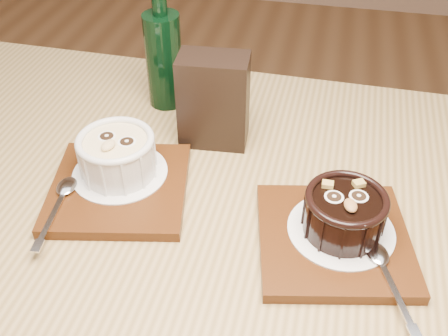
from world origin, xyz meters
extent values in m
cube|color=olive|center=(0.24, -0.10, 0.73)|extent=(1.22, 0.83, 0.04)
cylinder|color=olive|center=(-0.31, 0.26, 0.35)|extent=(0.06, 0.06, 0.71)
cube|color=#47220B|center=(0.08, -0.07, 0.76)|extent=(0.21, 0.21, 0.01)
cylinder|color=white|center=(0.08, -0.04, 0.77)|extent=(0.13, 0.13, 0.00)
cylinder|color=silver|center=(0.08, -0.04, 0.79)|extent=(0.10, 0.10, 0.05)
cylinder|color=#D9C084|center=(0.08, -0.04, 0.82)|extent=(0.08, 0.08, 0.00)
torus|color=silver|center=(0.08, -0.04, 0.82)|extent=(0.10, 0.10, 0.01)
cylinder|color=black|center=(0.06, -0.04, 0.82)|extent=(0.02, 0.02, 0.00)
cylinder|color=black|center=(0.09, -0.04, 0.82)|extent=(0.02, 0.02, 0.00)
ellipsoid|color=tan|center=(0.07, -0.06, 0.82)|extent=(0.02, 0.03, 0.01)
cube|color=#47220B|center=(0.37, -0.10, 0.76)|extent=(0.21, 0.21, 0.01)
cylinder|color=white|center=(0.38, -0.09, 0.77)|extent=(0.13, 0.13, 0.00)
cylinder|color=black|center=(0.38, -0.09, 0.79)|extent=(0.09, 0.09, 0.05)
cylinder|color=black|center=(0.38, -0.09, 0.81)|extent=(0.08, 0.08, 0.00)
torus|color=black|center=(0.38, -0.09, 0.82)|extent=(0.10, 0.10, 0.01)
cylinder|color=black|center=(0.36, -0.09, 0.82)|extent=(0.02, 0.02, 0.00)
cylinder|color=black|center=(0.39, -0.08, 0.82)|extent=(0.02, 0.02, 0.00)
ellipsoid|color=brown|center=(0.38, -0.10, 0.82)|extent=(0.02, 0.03, 0.01)
cube|color=olive|center=(0.35, -0.07, 0.82)|extent=(0.01, 0.01, 0.01)
cube|color=olive|center=(0.39, -0.06, 0.82)|extent=(0.02, 0.02, 0.01)
cube|color=black|center=(0.18, 0.08, 0.82)|extent=(0.10, 0.07, 0.14)
cylinder|color=black|center=(0.08, 0.17, 0.83)|extent=(0.06, 0.06, 0.15)
camera|label=1|loc=(0.33, -0.55, 1.23)|focal=42.00mm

